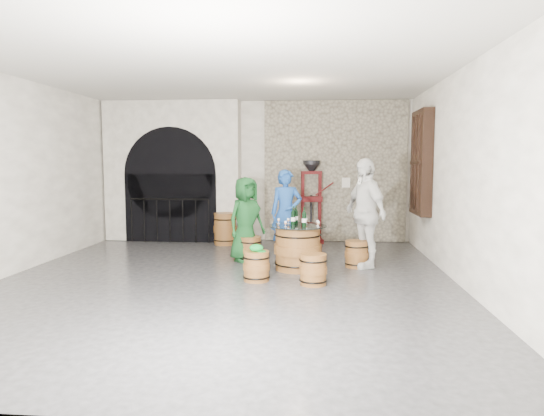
# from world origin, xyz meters

# --- Properties ---
(ground) EXTENTS (8.00, 8.00, 0.00)m
(ground) POSITION_xyz_m (0.00, 0.00, 0.00)
(ground) COLOR #2A2A2D
(ground) RESTS_ON ground
(wall_back) EXTENTS (8.00, 0.00, 8.00)m
(wall_back) POSITION_xyz_m (0.00, 4.00, 1.60)
(wall_back) COLOR white
(wall_back) RESTS_ON ground
(wall_front) EXTENTS (8.00, 0.00, 8.00)m
(wall_front) POSITION_xyz_m (0.00, -4.00, 1.60)
(wall_front) COLOR white
(wall_front) RESTS_ON ground
(wall_left) EXTENTS (0.00, 8.00, 8.00)m
(wall_left) POSITION_xyz_m (-3.50, 0.00, 1.60)
(wall_left) COLOR white
(wall_left) RESTS_ON ground
(wall_right) EXTENTS (0.00, 8.00, 8.00)m
(wall_right) POSITION_xyz_m (3.50, 0.00, 1.60)
(wall_right) COLOR white
(wall_right) RESTS_ON ground
(ceiling) EXTENTS (8.00, 8.00, 0.00)m
(ceiling) POSITION_xyz_m (0.00, 0.00, 3.20)
(ceiling) COLOR beige
(ceiling) RESTS_ON wall_back
(stone_facing_panel) EXTENTS (3.20, 0.12, 3.18)m
(stone_facing_panel) POSITION_xyz_m (1.80, 3.94, 1.60)
(stone_facing_panel) COLOR gray
(stone_facing_panel) RESTS_ON ground
(arched_opening) EXTENTS (3.10, 0.60, 3.19)m
(arched_opening) POSITION_xyz_m (-1.90, 3.74, 1.58)
(arched_opening) COLOR white
(arched_opening) RESTS_ON ground
(shuttered_window) EXTENTS (0.23, 1.10, 2.00)m
(shuttered_window) POSITION_xyz_m (3.38, 2.40, 1.80)
(shuttered_window) COLOR black
(shuttered_window) RESTS_ON wall_right
(barrel_table) EXTENTS (0.98, 0.98, 0.75)m
(barrel_table) POSITION_xyz_m (1.08, 0.92, 0.37)
(barrel_table) COLOR brown
(barrel_table) RESTS_ON ground
(barrel_stool_left) EXTENTS (0.42, 0.42, 0.46)m
(barrel_stool_left) POSITION_xyz_m (0.19, 1.48, 0.23)
(barrel_stool_left) COLOR brown
(barrel_stool_left) RESTS_ON ground
(barrel_stool_far) EXTENTS (0.42, 0.42, 0.46)m
(barrel_stool_far) POSITION_xyz_m (0.84, 1.94, 0.23)
(barrel_stool_far) COLOR brown
(barrel_stool_far) RESTS_ON ground
(barrel_stool_right) EXTENTS (0.42, 0.42, 0.46)m
(barrel_stool_right) POSITION_xyz_m (2.09, 1.19, 0.23)
(barrel_stool_right) COLOR brown
(barrel_stool_right) RESTS_ON ground
(barrel_stool_near_right) EXTENTS (0.42, 0.42, 0.46)m
(barrel_stool_near_right) POSITION_xyz_m (1.34, -0.09, 0.23)
(barrel_stool_near_right) COLOR brown
(barrel_stool_near_right) RESTS_ON ground
(barrel_stool_near_left) EXTENTS (0.42, 0.42, 0.46)m
(barrel_stool_near_left) POSITION_xyz_m (0.48, 0.07, 0.23)
(barrel_stool_near_left) COLOR brown
(barrel_stool_near_left) RESTS_ON ground
(green_cap) EXTENTS (0.25, 0.21, 0.12)m
(green_cap) POSITION_xyz_m (0.48, 0.07, 0.51)
(green_cap) COLOR #0B8128
(green_cap) RESTS_ON barrel_stool_near_left
(person_green) EXTENTS (0.87, 0.89, 1.54)m
(person_green) POSITION_xyz_m (0.11, 1.54, 0.77)
(person_green) COLOR #12421A
(person_green) RESTS_ON ground
(person_blue) EXTENTS (0.68, 0.51, 1.67)m
(person_blue) POSITION_xyz_m (0.81, 2.08, 0.84)
(person_blue) COLOR #1B4794
(person_blue) RESTS_ON ground
(person_white) EXTENTS (0.91, 1.19, 1.89)m
(person_white) POSITION_xyz_m (2.22, 1.22, 0.94)
(person_white) COLOR silver
(person_white) RESTS_ON ground
(wine_bottle_left) EXTENTS (0.08, 0.08, 0.32)m
(wine_bottle_left) POSITION_xyz_m (1.00, 0.95, 0.88)
(wine_bottle_left) COLOR black
(wine_bottle_left) RESTS_ON barrel_table
(wine_bottle_center) EXTENTS (0.08, 0.08, 0.32)m
(wine_bottle_center) POSITION_xyz_m (1.19, 0.79, 0.88)
(wine_bottle_center) COLOR black
(wine_bottle_center) RESTS_ON barrel_table
(wine_bottle_right) EXTENTS (0.08, 0.08, 0.32)m
(wine_bottle_right) POSITION_xyz_m (1.03, 1.11, 0.88)
(wine_bottle_right) COLOR black
(wine_bottle_right) RESTS_ON barrel_table
(tasting_glass_a) EXTENTS (0.05, 0.05, 0.10)m
(tasting_glass_a) POSITION_xyz_m (0.88, 0.72, 0.80)
(tasting_glass_a) COLOR #C36325
(tasting_glass_a) RESTS_ON barrel_table
(tasting_glass_b) EXTENTS (0.05, 0.05, 0.10)m
(tasting_glass_b) POSITION_xyz_m (1.41, 0.88, 0.80)
(tasting_glass_b) COLOR #C36325
(tasting_glass_b) RESTS_ON barrel_table
(tasting_glass_c) EXTENTS (0.05, 0.05, 0.10)m
(tasting_glass_c) POSITION_xyz_m (0.91, 1.12, 0.80)
(tasting_glass_c) COLOR #C36325
(tasting_glass_c) RESTS_ON barrel_table
(tasting_glass_d) EXTENTS (0.05, 0.05, 0.10)m
(tasting_glass_d) POSITION_xyz_m (1.21, 1.18, 0.80)
(tasting_glass_d) COLOR #C36325
(tasting_glass_d) RESTS_ON barrel_table
(tasting_glass_e) EXTENTS (0.05, 0.05, 0.10)m
(tasting_glass_e) POSITION_xyz_m (1.42, 0.72, 0.80)
(tasting_glass_e) COLOR #C36325
(tasting_glass_e) RESTS_ON barrel_table
(tasting_glass_f) EXTENTS (0.05, 0.05, 0.10)m
(tasting_glass_f) POSITION_xyz_m (0.74, 1.10, 0.80)
(tasting_glass_f) COLOR #C36325
(tasting_glass_f) RESTS_ON barrel_table
(side_barrel) EXTENTS (0.52, 0.52, 0.70)m
(side_barrel) POSITION_xyz_m (-0.61, 3.27, 0.35)
(side_barrel) COLOR brown
(side_barrel) RESTS_ON ground
(corking_press) EXTENTS (0.79, 0.50, 1.85)m
(corking_press) POSITION_xyz_m (1.27, 3.65, 1.07)
(corking_press) COLOR #4F0D0D
(corking_press) RESTS_ON ground
(control_box) EXTENTS (0.18, 0.10, 0.22)m
(control_box) POSITION_xyz_m (2.05, 3.86, 1.35)
(control_box) COLOR silver
(control_box) RESTS_ON wall_back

